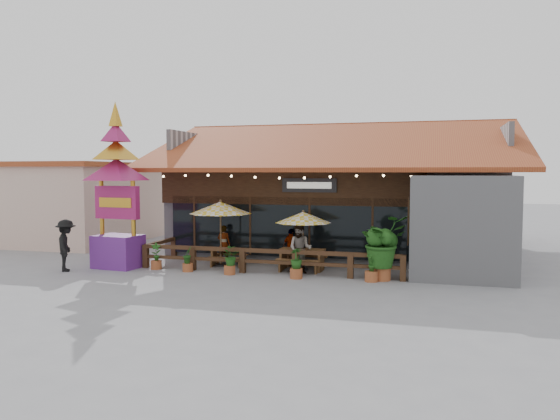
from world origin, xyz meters
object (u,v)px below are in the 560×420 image
(thai_sign_tower, at_px, (117,174))
(tropical_plant, at_px, (382,243))
(picnic_table_right, at_px, (302,256))
(pedestrian, at_px, (66,245))
(umbrella_left, at_px, (221,208))
(umbrella_right, at_px, (303,218))
(picnic_table_left, at_px, (229,254))

(thai_sign_tower, height_order, tropical_plant, thai_sign_tower)
(picnic_table_right, distance_m, pedestrian, 8.88)
(umbrella_left, xyz_separation_m, umbrella_right, (3.36, 0.00, -0.30))
(umbrella_right, xyz_separation_m, tropical_plant, (3.08, -1.22, -0.71))
(umbrella_right, distance_m, thai_sign_tower, 7.39)
(picnic_table_left, height_order, thai_sign_tower, thai_sign_tower)
(thai_sign_tower, bearing_deg, tropical_plant, 1.45)
(umbrella_left, xyz_separation_m, tropical_plant, (6.44, -1.22, -1.01))
(umbrella_right, bearing_deg, tropical_plant, -21.64)
(tropical_plant, bearing_deg, pedestrian, -172.77)
(umbrella_left, relative_size, picnic_table_right, 1.81)
(picnic_table_right, relative_size, tropical_plant, 0.77)
(umbrella_left, distance_m, thai_sign_tower, 4.20)
(umbrella_left, distance_m, tropical_plant, 6.63)
(picnic_table_left, bearing_deg, tropical_plant, -12.33)
(picnic_table_left, xyz_separation_m, thai_sign_tower, (-3.97, -1.60, 3.20))
(umbrella_left, distance_m, picnic_table_left, 1.88)
(umbrella_left, xyz_separation_m, picnic_table_left, (0.28, 0.13, -1.85))
(picnic_table_right, distance_m, thai_sign_tower, 7.81)
(tropical_plant, distance_m, pedestrian, 11.68)
(umbrella_left, bearing_deg, tropical_plant, -10.74)
(umbrella_left, relative_size, umbrella_right, 1.17)
(umbrella_right, height_order, tropical_plant, umbrella_right)
(picnic_table_right, height_order, thai_sign_tower, thai_sign_tower)
(picnic_table_left, relative_size, picnic_table_right, 0.87)
(pedestrian, bearing_deg, umbrella_left, -94.67)
(picnic_table_left, xyz_separation_m, picnic_table_right, (3.06, -0.24, 0.10))
(umbrella_left, bearing_deg, umbrella_right, 0.02)
(umbrella_left, height_order, thai_sign_tower, thai_sign_tower)
(picnic_table_left, bearing_deg, pedestrian, -152.54)
(umbrella_left, xyz_separation_m, thai_sign_tower, (-3.69, -1.48, 1.35))
(thai_sign_tower, relative_size, pedestrian, 3.53)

